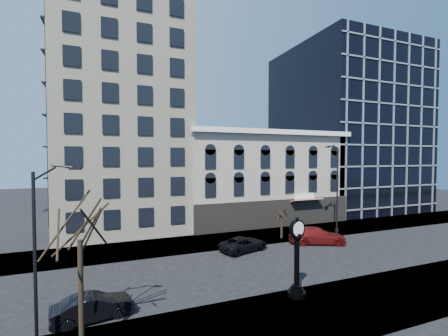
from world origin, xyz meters
name	(u,v)px	position (x,y,z in m)	size (l,w,h in m)	color
ground	(219,271)	(0.00, 0.00, 0.00)	(160.00, 160.00, 0.00)	black
sidewalk_far	(192,243)	(0.00, 8.00, 0.06)	(160.00, 6.00, 0.12)	gray
sidewalk_near	(270,323)	(0.00, -8.00, 0.06)	(160.00, 6.00, 0.12)	gray
cream_tower	(123,77)	(-6.11, 18.88, 19.32)	(15.90, 15.40, 42.50)	beige
victorian_row	(259,178)	(12.00, 15.89, 6.00)	(22.60, 11.19, 12.50)	#A09584
glass_office	(345,130)	(32.00, 20.91, 14.00)	(20.00, 20.15, 28.00)	black
street_clock	(297,260)	(3.09, -6.00, 2.42)	(1.16, 1.16, 5.10)	black
street_lamp_near	(48,208)	(-10.63, -6.20, 6.67)	(2.17, 0.93, 8.68)	black
street_lamp_far	(334,166)	(16.33, 5.80, 8.01)	(2.66, 0.97, 10.46)	black
bare_tree_near	(80,215)	(-9.25, -7.12, 6.39)	(4.83, 4.83, 8.30)	black
bare_tree_far	(282,210)	(9.68, 6.28, 3.17)	(2.36, 2.36, 4.06)	black
car_near_b	(93,307)	(-8.91, -4.07, 0.70)	(1.49, 4.27, 1.41)	black
car_far_a	(244,244)	(4.02, 3.96, 0.68)	(2.27, 4.92, 1.37)	black
car_far_b	(317,235)	(12.21, 3.45, 0.84)	(2.36, 5.80, 1.68)	maroon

